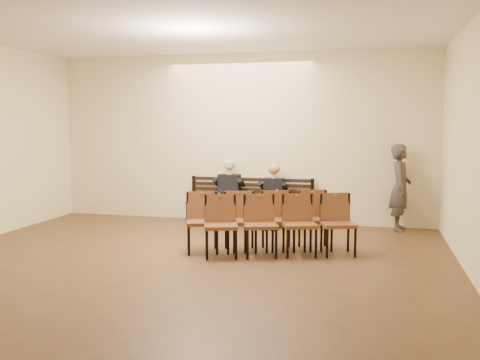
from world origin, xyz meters
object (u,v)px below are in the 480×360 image
object	(u,v)px
seated_man	(228,193)
chair_row_back	(260,221)
bench	(249,213)
chair_row_front	(280,225)
passerby	(400,181)
seated_woman	(273,198)
bag	(246,217)
water_bottle	(277,201)
laptop	(225,198)

from	to	relation	value
seated_man	chair_row_back	bearing A→B (deg)	-62.37
bench	chair_row_front	size ratio (longest dim) A/B	1.11
seated_man	passerby	bearing A→B (deg)	3.24
bench	seated_woman	world-z (taller)	seated_woman
seated_man	chair_row_back	xyz separation A→B (m)	(1.09, -2.09, -0.16)
chair_row_front	chair_row_back	world-z (taller)	chair_row_back
bag	chair_row_front	world-z (taller)	chair_row_front
bench	chair_row_back	world-z (taller)	chair_row_back
seated_man	seated_woman	size ratio (longest dim) A/B	1.15
passerby	water_bottle	bearing A→B (deg)	105.83
laptop	chair_row_back	xyz separation A→B (m)	(1.13, -1.95, -0.08)
bench	passerby	world-z (taller)	passerby
water_bottle	chair_row_front	xyz separation A→B (m)	(0.41, -2.05, -0.08)
bag	chair_row_front	distance (m)	2.78
bench	chair_row_back	bearing A→B (deg)	-72.95
laptop	chair_row_front	world-z (taller)	chair_row_front
laptop	chair_row_back	bearing A→B (deg)	-57.68
seated_man	water_bottle	bearing A→B (deg)	-15.55
water_bottle	chair_row_front	size ratio (longest dim) A/B	0.09
seated_man	bag	xyz separation A→B (m)	(0.33, 0.16, -0.50)
seated_woman	chair_row_front	world-z (taller)	seated_woman
water_bottle	bag	size ratio (longest dim) A/B	0.56
seated_man	water_bottle	distance (m)	1.11
bag	chair_row_back	world-z (taller)	chair_row_back
seated_man	chair_row_back	size ratio (longest dim) A/B	0.55
seated_man	chair_row_back	world-z (taller)	seated_man
water_bottle	chair_row_back	bearing A→B (deg)	-89.03
seated_woman	bench	bearing A→B (deg)	166.71
bench	water_bottle	bearing A→B (deg)	-32.72
passerby	seated_woman	bearing A→B (deg)	98.37
seated_man	passerby	distance (m)	3.39
bench	chair_row_back	distance (m)	2.33
seated_woman	water_bottle	distance (m)	0.33
seated_woman	chair_row_back	world-z (taller)	seated_woman
laptop	bag	bearing A→B (deg)	42.47
laptop	water_bottle	bearing A→B (deg)	-5.63
bag	passerby	world-z (taller)	passerby
water_bottle	chair_row_back	distance (m)	1.80
passerby	chair_row_front	size ratio (longest dim) A/B	0.82
water_bottle	bag	distance (m)	0.96
bench	chair_row_front	world-z (taller)	chair_row_front
laptop	passerby	world-z (taller)	passerby
laptop	water_bottle	xyz separation A→B (m)	(1.10, -0.15, -0.01)
bench	seated_man	size ratio (longest dim) A/B	2.01
laptop	chair_row_front	bearing A→B (deg)	-53.35
seated_woman	passerby	bearing A→B (deg)	4.46
chair_row_front	bench	bearing A→B (deg)	94.93
seated_woman	laptop	world-z (taller)	seated_woman
bench	chair_row_front	distance (m)	2.69
bag	chair_row_back	size ratio (longest dim) A/B	0.17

